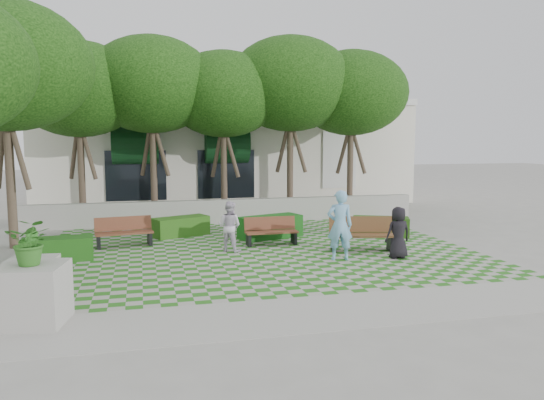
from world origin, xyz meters
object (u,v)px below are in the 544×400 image
object	(u,v)px
planter_front	(33,281)
person_blue	(340,225)
bench_east	(362,234)
person_white	(229,226)
hedge_east	(381,227)
hedge_west	(58,249)
hedge_midleft	(181,227)
planter_back	(32,279)
hedge_midright	(270,227)
bench_west	(124,232)
person_dark	(398,233)
bench_mid	(271,232)

from	to	relation	value
planter_front	person_blue	bearing A→B (deg)	25.42
bench_east	person_white	size ratio (longest dim) A/B	1.33
hedge_east	hedge_west	bearing A→B (deg)	-173.04
hedge_midleft	person_blue	world-z (taller)	person_blue
hedge_midleft	planter_back	world-z (taller)	planter_back
hedge_east	hedge_midright	distance (m)	3.68
hedge_east	hedge_midleft	distance (m)	6.65
planter_back	person_blue	bearing A→B (deg)	15.86
bench_east	planter_back	size ratio (longest dim) A/B	1.30
hedge_west	planter_front	distance (m)	5.06
person_white	person_blue	bearing A→B (deg)	-178.45
bench_east	person_blue	world-z (taller)	person_blue
bench_east	bench_west	bearing A→B (deg)	174.47
hedge_east	person_white	bearing A→B (deg)	-167.88
hedge_midright	person_white	world-z (taller)	person_white
planter_front	planter_back	bearing A→B (deg)	101.24
hedge_midright	hedge_midleft	size ratio (longest dim) A/B	1.13
hedge_east	person_dark	xyz separation A→B (m)	(-0.98, -3.12, 0.39)
bench_mid	planter_back	size ratio (longest dim) A/B	1.07
bench_west	hedge_midright	size ratio (longest dim) A/B	0.85
bench_west	hedge_midright	bearing A→B (deg)	-4.52
bench_east	hedge_east	size ratio (longest dim) A/B	1.06
hedge_midright	hedge_east	bearing A→B (deg)	-9.47
planter_back	hedge_midright	bearing A→B (deg)	41.97
person_blue	person_dark	xyz separation A→B (m)	(1.61, -0.20, -0.24)
bench_mid	bench_west	distance (m)	4.43
bench_west	person_dark	bearing A→B (deg)	-33.33
hedge_midright	bench_east	bearing A→B (deg)	-50.34
planter_back	person_blue	xyz separation A→B (m)	(7.25, 2.06, 0.44)
hedge_midleft	person_blue	xyz separation A→B (m)	(3.86, -4.54, 0.62)
hedge_midright	person_dark	xyz separation A→B (m)	(2.65, -3.72, 0.35)
bench_west	bench_mid	bearing A→B (deg)	-18.55
bench_west	hedge_midright	xyz separation A→B (m)	(4.60, 0.27, -0.07)
bench_mid	person_white	xyz separation A→B (m)	(-1.39, -0.64, 0.32)
bench_mid	hedge_east	size ratio (longest dim) A/B	0.88
planter_front	person_white	world-z (taller)	planter_front
hedge_west	planter_front	size ratio (longest dim) A/B	0.95
bench_west	person_blue	size ratio (longest dim) A/B	0.92
person_blue	person_dark	distance (m)	1.64
bench_mid	person_blue	xyz separation A→B (m)	(1.29, -2.43, 0.54)
bench_mid	hedge_midright	world-z (taller)	bench_mid
bench_east	person_white	world-z (taller)	person_white
bench_east	hedge_midright	distance (m)	3.30
planter_front	bench_mid	bearing A→B (deg)	45.25
hedge_midleft	person_white	size ratio (longest dim) A/B	1.26
hedge_west	person_blue	size ratio (longest dim) A/B	0.95
bench_east	bench_west	distance (m)	7.08
bench_west	hedge_west	distance (m)	2.27
bench_mid	person_blue	distance (m)	2.80
bench_west	hedge_east	size ratio (longest dim) A/B	0.96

